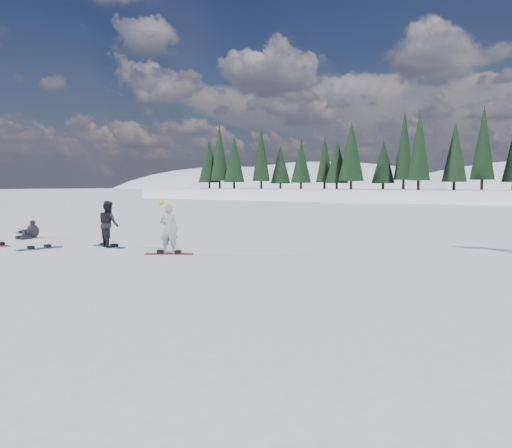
{
  "coord_description": "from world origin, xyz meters",
  "views": [
    {
      "loc": [
        13.34,
        -10.79,
        2.18
      ],
      "look_at": [
        6.11,
        0.8,
        1.1
      ],
      "focal_mm": 35.0,
      "sensor_mm": 36.0,
      "label": 1
    }
  ],
  "objects_px": {
    "snowboarder_man": "(109,224)",
    "seated_rider": "(32,231)",
    "snowboarder_woman": "(169,229)",
    "snowboard_loose_a": "(39,249)",
    "gear_bag": "(27,233)",
    "snowboard_loose_c": "(25,234)"
  },
  "relations": [
    {
      "from": "seated_rider",
      "to": "snowboard_loose_a",
      "type": "xyz_separation_m",
      "value": [
        3.26,
        -1.92,
        -0.27
      ]
    },
    {
      "from": "seated_rider",
      "to": "snowboard_loose_c",
      "type": "relative_size",
      "value": 0.59
    },
    {
      "from": "snowboarder_woman",
      "to": "gear_bag",
      "type": "bearing_deg",
      "value": -30.65
    },
    {
      "from": "snowboarder_woman",
      "to": "snowboard_loose_c",
      "type": "relative_size",
      "value": 1.15
    },
    {
      "from": "snowboarder_man",
      "to": "snowboard_loose_c",
      "type": "relative_size",
      "value": 1.08
    },
    {
      "from": "seated_rider",
      "to": "snowboard_loose_c",
      "type": "xyz_separation_m",
      "value": [
        -1.91,
        0.93,
        -0.27
      ]
    },
    {
      "from": "snowboarder_man",
      "to": "gear_bag",
      "type": "distance_m",
      "value": 5.6
    },
    {
      "from": "snowboard_loose_c",
      "to": "seated_rider",
      "type": "bearing_deg",
      "value": -19.11
    },
    {
      "from": "gear_bag",
      "to": "snowboard_loose_c",
      "type": "distance_m",
      "value": 1.4
    },
    {
      "from": "snowboarder_man",
      "to": "seated_rider",
      "type": "xyz_separation_m",
      "value": [
        -4.84,
        0.28,
        -0.53
      ]
    },
    {
      "from": "snowboarder_woman",
      "to": "snowboarder_man",
      "type": "distance_m",
      "value": 3.05
    },
    {
      "from": "snowboarder_woman",
      "to": "gear_bag",
      "type": "xyz_separation_m",
      "value": [
        -8.58,
        0.82,
        -0.65
      ]
    },
    {
      "from": "snowboard_loose_c",
      "to": "snowboard_loose_a",
      "type": "relative_size",
      "value": 1.0
    },
    {
      "from": "snowboard_loose_c",
      "to": "snowboard_loose_a",
      "type": "xyz_separation_m",
      "value": [
        5.17,
        -2.85,
        0.0
      ]
    },
    {
      "from": "gear_bag",
      "to": "snowboard_loose_c",
      "type": "height_order",
      "value": "gear_bag"
    },
    {
      "from": "snowboarder_woman",
      "to": "snowboard_loose_a",
      "type": "bearing_deg",
      "value": -8.92
    },
    {
      "from": "snowboarder_woman",
      "to": "snowboard_loose_c",
      "type": "bearing_deg",
      "value": -33.93
    },
    {
      "from": "snowboard_loose_c",
      "to": "snowboard_loose_a",
      "type": "height_order",
      "value": "same"
    },
    {
      "from": "seated_rider",
      "to": "snowboard_loose_c",
      "type": "height_order",
      "value": "seated_rider"
    },
    {
      "from": "seated_rider",
      "to": "snowboarder_man",
      "type": "bearing_deg",
      "value": -5.14
    },
    {
      "from": "snowboarder_man",
      "to": "seated_rider",
      "type": "bearing_deg",
      "value": 17.7
    },
    {
      "from": "gear_bag",
      "to": "snowboard_loose_a",
      "type": "distance_m",
      "value": 4.52
    }
  ]
}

